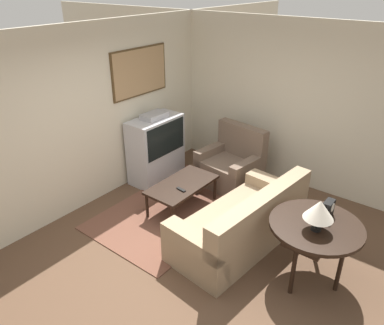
{
  "coord_description": "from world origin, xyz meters",
  "views": [
    {
      "loc": [
        -2.99,
        -2.3,
        3.25
      ],
      "look_at": [
        0.92,
        0.77,
        0.75
      ],
      "focal_mm": 35.0,
      "sensor_mm": 36.0,
      "label": 1
    }
  ],
  "objects_px": {
    "armchair": "(231,166)",
    "console_table": "(316,229)",
    "mantel_clock": "(328,209)",
    "coffee_table": "(182,186)",
    "couch": "(242,224)",
    "tv": "(156,148)",
    "table_lamp": "(319,210)"
  },
  "relations": [
    {
      "from": "console_table",
      "to": "tv",
      "type": "bearing_deg",
      "value": 77.48
    },
    {
      "from": "console_table",
      "to": "mantel_clock",
      "type": "relative_size",
      "value": 5.11
    },
    {
      "from": "coffee_table",
      "to": "table_lamp",
      "type": "bearing_deg",
      "value": -98.48
    },
    {
      "from": "tv",
      "to": "console_table",
      "type": "xyz_separation_m",
      "value": [
        -0.69,
        -3.09,
        0.12
      ]
    },
    {
      "from": "coffee_table",
      "to": "console_table",
      "type": "distance_m",
      "value": 2.16
    },
    {
      "from": "tv",
      "to": "armchair",
      "type": "xyz_separation_m",
      "value": [
        0.64,
        -1.13,
        -0.25
      ]
    },
    {
      "from": "couch",
      "to": "console_table",
      "type": "distance_m",
      "value": 1.04
    },
    {
      "from": "coffee_table",
      "to": "console_table",
      "type": "bearing_deg",
      "value": -95.81
    },
    {
      "from": "tv",
      "to": "mantel_clock",
      "type": "height_order",
      "value": "tv"
    },
    {
      "from": "couch",
      "to": "armchair",
      "type": "xyz_separation_m",
      "value": [
        1.28,
        1.0,
        0.02
      ]
    },
    {
      "from": "tv",
      "to": "console_table",
      "type": "relative_size",
      "value": 1.17
    },
    {
      "from": "coffee_table",
      "to": "mantel_clock",
      "type": "distance_m",
      "value": 2.21
    },
    {
      "from": "table_lamp",
      "to": "tv",
      "type": "bearing_deg",
      "value": 75.76
    },
    {
      "from": "armchair",
      "to": "tv",
      "type": "bearing_deg",
      "value": -143.23
    },
    {
      "from": "mantel_clock",
      "to": "coffee_table",
      "type": "bearing_deg",
      "value": 90.07
    },
    {
      "from": "console_table",
      "to": "table_lamp",
      "type": "xyz_separation_m",
      "value": [
        -0.11,
        -0.03,
        0.33
      ]
    },
    {
      "from": "armchair",
      "to": "console_table",
      "type": "xyz_separation_m",
      "value": [
        -1.33,
        -1.96,
        0.37
      ]
    },
    {
      "from": "coffee_table",
      "to": "mantel_clock",
      "type": "xyz_separation_m",
      "value": [
        0.0,
        -2.16,
        0.48
      ]
    },
    {
      "from": "tv",
      "to": "console_table",
      "type": "distance_m",
      "value": 3.17
    },
    {
      "from": "armchair",
      "to": "couch",
      "type": "bearing_deg",
      "value": -44.83
    },
    {
      "from": "couch",
      "to": "coffee_table",
      "type": "distance_m",
      "value": 1.18
    },
    {
      "from": "console_table",
      "to": "table_lamp",
      "type": "bearing_deg",
      "value": -164.6
    },
    {
      "from": "couch",
      "to": "mantel_clock",
      "type": "height_order",
      "value": "mantel_clock"
    },
    {
      "from": "coffee_table",
      "to": "table_lamp",
      "type": "height_order",
      "value": "table_lamp"
    },
    {
      "from": "console_table",
      "to": "couch",
      "type": "bearing_deg",
      "value": 86.72
    },
    {
      "from": "coffee_table",
      "to": "mantel_clock",
      "type": "height_order",
      "value": "mantel_clock"
    },
    {
      "from": "armchair",
      "to": "console_table",
      "type": "bearing_deg",
      "value": -26.98
    },
    {
      "from": "tv",
      "to": "mantel_clock",
      "type": "bearing_deg",
      "value": -98.52
    },
    {
      "from": "couch",
      "to": "mantel_clock",
      "type": "xyz_separation_m",
      "value": [
        0.16,
        -1.0,
        0.57
      ]
    },
    {
      "from": "coffee_table",
      "to": "couch",
      "type": "bearing_deg",
      "value": -97.9
    },
    {
      "from": "coffee_table",
      "to": "table_lamp",
      "type": "xyz_separation_m",
      "value": [
        -0.32,
        -2.16,
        0.63
      ]
    },
    {
      "from": "armchair",
      "to": "coffee_table",
      "type": "xyz_separation_m",
      "value": [
        -1.11,
        0.16,
        0.07
      ]
    }
  ]
}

